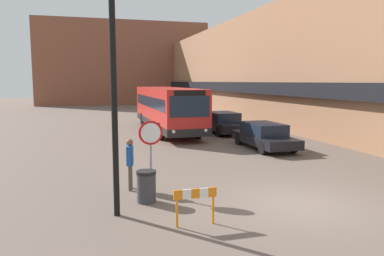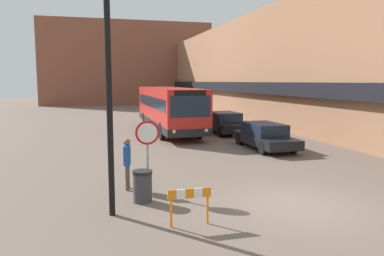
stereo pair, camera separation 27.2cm
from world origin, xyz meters
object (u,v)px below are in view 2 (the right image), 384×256
at_px(parked_car_middle, 225,123).
at_px(pedestrian, 127,159).
at_px(stop_sign, 147,141).
at_px(trash_bin, 143,186).
at_px(construction_barricade, 190,199).
at_px(parked_car_front, 265,136).
at_px(street_lamp, 118,51).
at_px(parked_car_back, 198,115).
at_px(city_bus, 168,108).

bearing_deg(parked_car_middle, pedestrian, -123.27).
distance_m(parked_car_middle, pedestrian, 14.16).
distance_m(stop_sign, pedestrian, 1.14).
height_order(trash_bin, construction_barricade, trash_bin).
height_order(parked_car_front, pedestrian, pedestrian).
bearing_deg(construction_barricade, pedestrian, 108.27).
height_order(street_lamp, trash_bin, street_lamp).
xyz_separation_m(parked_car_front, stop_sign, (-7.19, -6.44, 1.01)).
bearing_deg(trash_bin, parked_car_back, 69.62).
height_order(parked_car_back, stop_sign, stop_sign).
height_order(parked_car_middle, construction_barricade, parked_car_middle).
relative_size(stop_sign, trash_bin, 2.47).
bearing_deg(pedestrian, parked_car_front, -43.86).
bearing_deg(stop_sign, street_lamp, -120.04).
relative_size(parked_car_middle, stop_sign, 1.93).
distance_m(parked_car_middle, parked_car_back, 6.80).
bearing_deg(parked_car_middle, city_bus, 150.51).
xyz_separation_m(parked_car_back, pedestrian, (-7.76, -18.63, 0.32)).
distance_m(parked_car_middle, trash_bin, 15.23).
bearing_deg(trash_bin, parked_car_front, 43.94).
distance_m(parked_car_front, stop_sign, 9.70).
bearing_deg(trash_bin, stop_sign, 69.90).
bearing_deg(street_lamp, parked_car_middle, 60.14).
bearing_deg(parked_car_front, parked_car_middle, 90.00).
xyz_separation_m(parked_car_middle, street_lamp, (-8.14, -14.17, 3.61)).
distance_m(street_lamp, construction_barricade, 4.18).
bearing_deg(pedestrian, stop_sign, -130.70).
xyz_separation_m(pedestrian, construction_barricade, (1.19, -3.59, -0.35)).
relative_size(city_bus, parked_car_front, 2.58).
relative_size(parked_car_back, pedestrian, 2.87).
xyz_separation_m(parked_car_back, street_lamp, (-8.14, -20.97, 3.64)).
bearing_deg(city_bus, parked_car_middle, -29.49).
xyz_separation_m(parked_car_middle, pedestrian, (-7.76, -11.83, 0.29)).
height_order(stop_sign, street_lamp, street_lamp).
relative_size(parked_car_front, street_lamp, 0.67).
relative_size(parked_car_middle, pedestrian, 2.66).
xyz_separation_m(city_bus, street_lamp, (-4.59, -16.18, 2.64)).
xyz_separation_m(stop_sign, trash_bin, (-0.27, -0.75, -1.23)).
distance_m(street_lamp, pedestrian, 4.08).
distance_m(city_bus, street_lamp, 17.03).
distance_m(parked_car_middle, construction_barricade, 16.77).
xyz_separation_m(trash_bin, construction_barricade, (0.88, -2.15, 0.19)).
xyz_separation_m(parked_car_back, trash_bin, (-7.46, -20.08, -0.23)).
bearing_deg(parked_car_middle, parked_car_front, -90.00).
bearing_deg(pedestrian, construction_barricade, -152.07).
bearing_deg(parked_car_back, parked_car_front, -90.00).
bearing_deg(street_lamp, trash_bin, 52.94).
xyz_separation_m(stop_sign, pedestrian, (-0.58, 0.70, -0.68)).
xyz_separation_m(stop_sign, street_lamp, (-0.95, -1.64, 2.64)).
relative_size(city_bus, stop_sign, 5.23).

